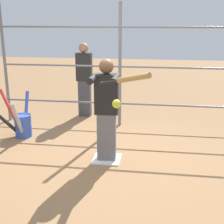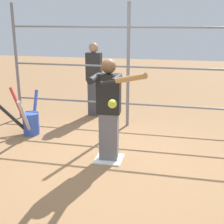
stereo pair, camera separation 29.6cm
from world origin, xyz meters
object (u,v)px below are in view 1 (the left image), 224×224
object	(u,v)px
batter	(106,108)
bystander_behind_fence	(84,79)
bat_bucket	(21,123)
softball_in_flight	(117,104)
baseball_bat_swinging	(129,79)

from	to	relation	value
batter	bystander_behind_fence	bearing A→B (deg)	-69.18
bystander_behind_fence	bat_bucket	bearing A→B (deg)	58.71
softball_in_flight	batter	bearing A→B (deg)	-74.44
batter	bystander_behind_fence	size ratio (longest dim) A/B	0.97
bat_bucket	bystander_behind_fence	bearing A→B (deg)	-121.29
softball_in_flight	bystander_behind_fence	distance (m)	3.29
baseball_bat_swinging	bat_bucket	bearing A→B (deg)	-35.66
baseball_bat_swinging	softball_in_flight	size ratio (longest dim) A/B	6.89
baseball_bat_swinging	bat_bucket	xyz separation A→B (m)	(2.03, -1.46, -1.11)
baseball_bat_swinging	bystander_behind_fence	xyz separation A→B (m)	(1.19, -2.84, -0.56)
batter	softball_in_flight	distance (m)	1.05
batter	baseball_bat_swinging	size ratio (longest dim) A/B	2.26
batter	bystander_behind_fence	distance (m)	2.28
batter	baseball_bat_swinging	bearing A→B (deg)	117.82
baseball_bat_swinging	bystander_behind_fence	bearing A→B (deg)	-67.37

